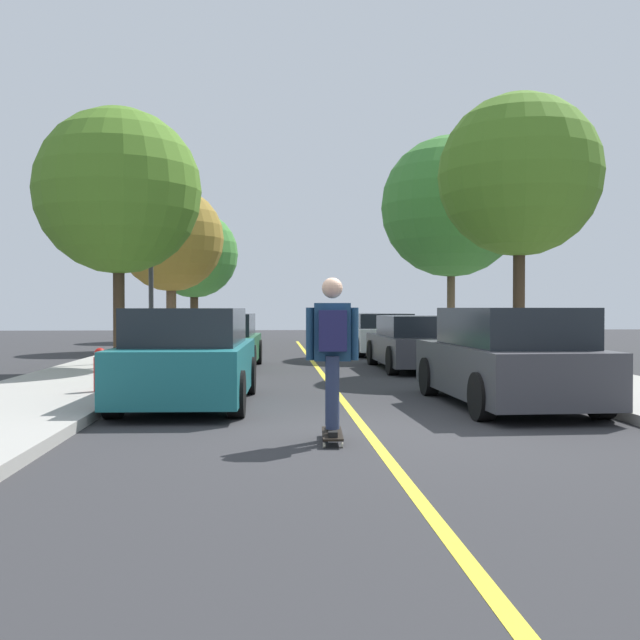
# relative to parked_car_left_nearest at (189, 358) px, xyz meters

# --- Properties ---
(ground) EXTENTS (80.00, 80.00, 0.00)m
(ground) POSITION_rel_parked_car_left_nearest_xyz_m (2.39, -2.58, -0.72)
(ground) COLOR #2D2D30
(center_line) EXTENTS (0.12, 39.20, 0.01)m
(center_line) POSITION_rel_parked_car_left_nearest_xyz_m (2.39, 1.42, -0.72)
(center_line) COLOR gold
(center_line) RESTS_ON ground
(parked_car_left_nearest) EXTENTS (1.96, 4.14, 1.47)m
(parked_car_left_nearest) POSITION_rel_parked_car_left_nearest_xyz_m (0.00, 0.00, 0.00)
(parked_car_left_nearest) COLOR #196066
(parked_car_left_nearest) RESTS_ON ground
(parked_car_left_near) EXTENTS (2.01, 4.10, 1.34)m
(parked_car_left_near) POSITION_rel_parked_car_left_nearest_xyz_m (0.00, 6.75, -0.07)
(parked_car_left_near) COLOR #1E5B33
(parked_car_left_near) RESTS_ON ground
(parked_car_right_nearest) EXTENTS (1.95, 4.26, 1.48)m
(parked_car_right_nearest) POSITION_rel_parked_car_left_nearest_xyz_m (4.77, -0.48, 0.00)
(parked_car_right_nearest) COLOR #38383D
(parked_car_right_nearest) RESTS_ON ground
(parked_car_right_near) EXTENTS (2.02, 4.36, 1.29)m
(parked_car_right_near) POSITION_rel_parked_car_left_nearest_xyz_m (4.77, 6.16, -0.09)
(parked_car_right_near) COLOR #38383D
(parked_car_right_near) RESTS_ON ground
(parked_car_right_far) EXTENTS (2.00, 4.69, 1.30)m
(parked_car_right_far) POSITION_rel_parked_car_left_nearest_xyz_m (4.77, 12.04, -0.08)
(parked_car_right_far) COLOR white
(parked_car_right_far) RESTS_ON ground
(parked_car_right_farthest) EXTENTS (1.97, 4.66, 1.27)m
(parked_car_right_farthest) POSITION_rel_parked_car_left_nearest_xyz_m (4.77, 18.44, -0.09)
(parked_car_right_farthest) COLOR #1E5B33
(parked_car_right_farthest) RESTS_ON ground
(street_tree_left_nearest) EXTENTS (3.72, 3.72, 5.82)m
(street_tree_left_nearest) POSITION_rel_parked_car_left_nearest_xyz_m (-2.18, 5.52, 3.37)
(street_tree_left_nearest) COLOR #3D2D1E
(street_tree_left_nearest) RESTS_ON sidewalk_left
(street_tree_left_near) EXTENTS (3.60, 3.60, 5.51)m
(street_tree_left_near) POSITION_rel_parked_car_left_nearest_xyz_m (-2.18, 14.17, 3.11)
(street_tree_left_near) COLOR brown
(street_tree_left_near) RESTS_ON sidewalk_left
(street_tree_left_far) EXTENTS (3.90, 3.90, 5.69)m
(street_tree_left_far) POSITION_rel_parked_car_left_nearest_xyz_m (-2.18, 21.67, 3.14)
(street_tree_left_far) COLOR #3D2D1E
(street_tree_left_far) RESTS_ON sidewalk_left
(street_tree_right_nearest) EXTENTS (3.73, 3.73, 6.26)m
(street_tree_right_nearest) POSITION_rel_parked_car_left_nearest_xyz_m (6.95, 5.30, 3.80)
(street_tree_right_nearest) COLOR #3D2D1E
(street_tree_right_nearest) RESTS_ON sidewalk_right
(street_tree_right_near) EXTENTS (4.46, 4.46, 6.78)m
(street_tree_right_near) POSITION_rel_parked_car_left_nearest_xyz_m (6.95, 11.67, 3.96)
(street_tree_right_near) COLOR brown
(street_tree_right_near) RESTS_ON sidewalk_right
(fire_hydrant) EXTENTS (0.20, 0.20, 0.70)m
(fire_hydrant) POSITION_rel_parked_car_left_nearest_xyz_m (-1.50, 0.71, -0.24)
(fire_hydrant) COLOR #B2140F
(fire_hydrant) RESTS_ON sidewalk_left
(streetlamp) EXTENTS (0.36, 0.24, 5.67)m
(streetlamp) POSITION_rel_parked_car_left_nearest_xyz_m (-1.75, 7.29, 2.66)
(streetlamp) COLOR #38383D
(streetlamp) RESTS_ON sidewalk_left
(skateboard) EXTENTS (0.27, 0.85, 0.10)m
(skateboard) POSITION_rel_parked_car_left_nearest_xyz_m (1.92, -3.19, -0.63)
(skateboard) COLOR black
(skateboard) RESTS_ON ground
(skateboarder) EXTENTS (0.58, 0.70, 1.71)m
(skateboarder) POSITION_rel_parked_car_left_nearest_xyz_m (1.92, -3.23, 0.35)
(skateboarder) COLOR black
(skateboarder) RESTS_ON skateboard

